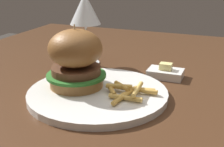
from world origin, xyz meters
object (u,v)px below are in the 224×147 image
main_plate (98,93)px  butter_dish (165,73)px  burger_sandwich (76,58)px  wine_glass (85,11)px

main_plate → butter_dish: bearing=57.9°
burger_sandwich → wine_glass: (-0.07, 0.19, 0.07)m
wine_glass → main_plate: bearing=-58.1°
butter_dish → wine_glass: bearing=172.3°
burger_sandwich → butter_dish: burger_sandwich is taller
burger_sandwich → wine_glass: size_ratio=0.70×
wine_glass → butter_dish: bearing=-7.7°
main_plate → butter_dish: butter_dish is taller
wine_glass → butter_dish: size_ratio=2.29×
main_plate → burger_sandwich: 0.09m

